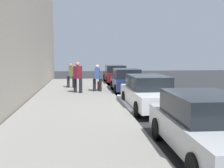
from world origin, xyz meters
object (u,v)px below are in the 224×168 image
object	(u,v)px
parked_car_navy	(127,80)
parked_car_white	(149,92)
pedestrian_blue_coat	(97,77)
parked_car_maroon	(115,74)
pedestrian_olive_coat	(71,75)
pedestrian_burgundy_coat	(78,76)
rolling_suitcase	(99,86)
parked_car_silver	(206,125)

from	to	relation	value
parked_car_navy	parked_car_white	world-z (taller)	same
pedestrian_blue_coat	parked_car_white	bearing A→B (deg)	21.49
parked_car_maroon	pedestrian_olive_coat	bearing A→B (deg)	-41.04
pedestrian_burgundy_coat	pedestrian_blue_coat	bearing A→B (deg)	112.76
pedestrian_olive_coat	rolling_suitcase	bearing A→B (deg)	48.44
parked_car_maroon	parked_car_silver	world-z (taller)	same
parked_car_navy	pedestrian_olive_coat	world-z (taller)	pedestrian_olive_coat
parked_car_silver	pedestrian_burgundy_coat	distance (m)	10.89
pedestrian_olive_coat	pedestrian_blue_coat	xyz separation A→B (m)	(2.14, 1.72, -0.00)
parked_car_maroon	parked_car_white	xyz separation A→B (m)	(11.46, 0.10, 0.00)
parked_car_white	parked_car_silver	distance (m)	5.76
pedestrian_burgundy_coat	parked_car_white	bearing A→B (deg)	34.89
parked_car_maroon	parked_car_white	size ratio (longest dim) A/B	0.94
parked_car_silver	parked_car_white	bearing A→B (deg)	-179.86
pedestrian_olive_coat	pedestrian_burgundy_coat	size ratio (longest dim) A/B	0.91
pedestrian_burgundy_coat	rolling_suitcase	distance (m)	1.82
parked_car_white	pedestrian_burgundy_coat	distance (m)	5.65
parked_car_white	rolling_suitcase	size ratio (longest dim) A/B	5.31
parked_car_maroon	pedestrian_blue_coat	xyz separation A→B (m)	(6.32, -1.92, 0.28)
parked_car_silver	parked_car_maroon	bearing A→B (deg)	-179.61
parked_car_maroon	parked_car_navy	size ratio (longest dim) A/B	1.10
rolling_suitcase	pedestrian_olive_coat	bearing A→B (deg)	-131.56
rolling_suitcase	parked_car_navy	bearing A→B (deg)	93.71
parked_car_maroon	pedestrian_burgundy_coat	xyz separation A→B (m)	(6.83, -3.12, 0.38)
parked_car_white	parked_car_silver	size ratio (longest dim) A/B	1.05
pedestrian_olive_coat	rolling_suitcase	distance (m)	2.57
parked_car_white	parked_car_maroon	bearing A→B (deg)	-179.48
parked_car_silver	rolling_suitcase	size ratio (longest dim) A/B	5.05
parked_car_navy	pedestrian_blue_coat	bearing A→B (deg)	-72.92
parked_car_navy	parked_car_white	size ratio (longest dim) A/B	0.86
parked_car_silver	pedestrian_burgundy_coat	world-z (taller)	pedestrian_burgundy_coat
parked_car_silver	pedestrian_olive_coat	xyz separation A→B (m)	(-13.04, -3.76, 0.29)
rolling_suitcase	pedestrian_burgundy_coat	bearing A→B (deg)	-53.70
pedestrian_olive_coat	parked_car_silver	bearing A→B (deg)	16.07
pedestrian_olive_coat	rolling_suitcase	size ratio (longest dim) A/B	1.85
parked_car_white	parked_car_silver	xyz separation A→B (m)	(5.76, 0.01, -0.00)
parked_car_navy	pedestrian_olive_coat	size ratio (longest dim) A/B	2.47
pedestrian_blue_coat	pedestrian_burgundy_coat	world-z (taller)	pedestrian_burgundy_coat
parked_car_maroon	pedestrian_olive_coat	world-z (taller)	pedestrian_olive_coat
pedestrian_blue_coat	parked_car_navy	bearing A→B (deg)	107.08
parked_car_maroon	pedestrian_burgundy_coat	distance (m)	7.52
pedestrian_burgundy_coat	rolling_suitcase	bearing A→B (deg)	126.30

